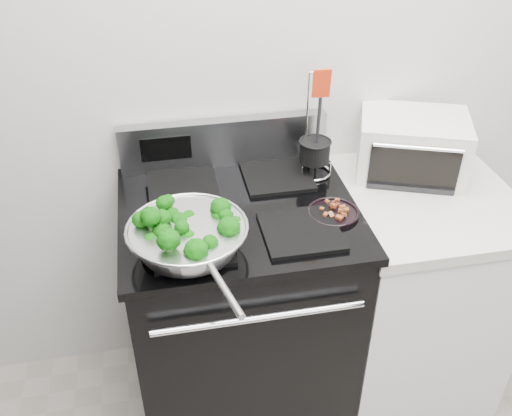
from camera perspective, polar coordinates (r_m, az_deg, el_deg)
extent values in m
cube|color=silver|center=(2.07, 4.89, 15.37)|extent=(4.00, 0.02, 2.70)
cube|color=black|center=(2.21, -1.55, -10.56)|extent=(0.76, 0.66, 0.92)
cube|color=black|center=(1.91, -1.77, -0.44)|extent=(0.79, 0.69, 0.03)
cube|color=#99999E|center=(2.11, -3.21, 6.59)|extent=(0.76, 0.05, 0.18)
cube|color=black|center=(1.74, -6.37, -3.62)|extent=(0.24, 0.24, 0.01)
cube|color=black|center=(1.79, 4.52, -2.33)|extent=(0.24, 0.24, 0.01)
cube|color=black|center=(2.02, -7.35, 2.26)|extent=(0.24, 0.24, 0.01)
cube|color=black|center=(2.06, 2.10, 3.25)|extent=(0.24, 0.24, 0.01)
cube|color=white|center=(2.40, 14.97, -8.32)|extent=(0.60, 0.66, 0.88)
cube|color=beige|center=(2.12, 16.79, 0.85)|extent=(0.62, 0.68, 0.04)
torus|color=silver|center=(1.68, -6.91, -1.93)|extent=(0.36, 0.36, 0.01)
cylinder|color=silver|center=(1.47, -3.16, -8.12)|extent=(0.07, 0.22, 0.02)
cylinder|color=black|center=(1.88, 7.71, -0.53)|extent=(0.17, 0.17, 0.01)
cylinder|color=black|center=(2.05, 5.89, 5.68)|extent=(0.11, 0.11, 0.08)
cylinder|color=black|center=(2.01, 6.04, 7.97)|extent=(0.01, 0.01, 0.24)
cube|color=red|center=(1.94, 6.34, 12.42)|extent=(0.06, 0.01, 0.10)
cube|color=silver|center=(2.18, 15.31, 6.07)|extent=(0.46, 0.40, 0.22)
cube|color=black|center=(2.07, 16.90, 3.87)|extent=(0.29, 0.11, 0.15)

